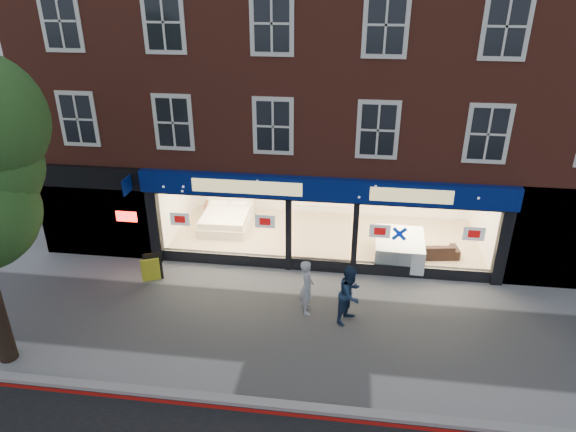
% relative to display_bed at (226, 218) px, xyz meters
% --- Properties ---
extents(ground, '(120.00, 120.00, 0.00)m').
position_rel_display_bed_xyz_m(ground, '(3.76, -5.61, -0.44)').
color(ground, gray).
rests_on(ground, ground).
extents(kerb_line, '(60.00, 0.10, 0.01)m').
position_rel_display_bed_xyz_m(kerb_line, '(3.76, -8.71, -0.43)').
color(kerb_line, '#8C0A07').
rests_on(kerb_line, ground).
extents(kerb_stone, '(60.00, 0.25, 0.12)m').
position_rel_display_bed_xyz_m(kerb_stone, '(3.76, -8.51, -0.38)').
color(kerb_stone, gray).
rests_on(kerb_stone, ground).
extents(showroom_floor, '(11.00, 4.50, 0.10)m').
position_rel_display_bed_xyz_m(showroom_floor, '(3.76, -0.36, -0.39)').
color(showroom_floor, tan).
rests_on(showroom_floor, ground).
extents(building, '(19.00, 8.26, 10.30)m').
position_rel_display_bed_xyz_m(building, '(3.75, 1.33, 6.23)').
color(building, brown).
rests_on(building, ground).
extents(display_bed, '(1.83, 2.19, 1.21)m').
position_rel_display_bed_xyz_m(display_bed, '(0.00, 0.00, 0.00)').
color(display_bed, white).
rests_on(display_bed, showroom_floor).
extents(bedside_table, '(0.48, 0.48, 0.55)m').
position_rel_display_bed_xyz_m(bedside_table, '(-0.85, 0.89, -0.06)').
color(bedside_table, brown).
rests_on(bedside_table, showroom_floor).
extents(mattress_stack, '(1.67, 2.06, 0.78)m').
position_rel_display_bed_xyz_m(mattress_stack, '(6.31, -1.61, 0.05)').
color(mattress_stack, white).
rests_on(mattress_stack, showroom_floor).
extents(sofa, '(1.78, 0.90, 0.50)m').
position_rel_display_bed_xyz_m(sofa, '(7.46, -1.30, -0.09)').
color(sofa, black).
rests_on(sofa, showroom_floor).
extents(a_board, '(0.68, 0.57, 0.89)m').
position_rel_display_bed_xyz_m(a_board, '(-1.44, -3.85, 0.01)').
color(a_board, gold).
rests_on(a_board, ground).
extents(pedestrian_grey, '(0.51, 0.67, 1.66)m').
position_rel_display_bed_xyz_m(pedestrian_grey, '(3.53, -4.84, 0.39)').
color(pedestrian_grey, '#ABAEB3').
rests_on(pedestrian_grey, ground).
extents(pedestrian_blue, '(0.97, 1.04, 1.72)m').
position_rel_display_bed_xyz_m(pedestrian_blue, '(4.75, -5.08, 0.42)').
color(pedestrian_blue, '#182944').
rests_on(pedestrian_blue, ground).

